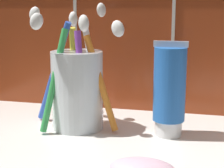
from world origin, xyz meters
TOP-DOWN VIEW (x-y plane):
  - sink_counter at (0.00, 0.00)cm, footprint 64.73×38.76cm
  - toothbrush_cup at (-10.63, 7.95)cm, footprint 15.88×13.46cm
  - toothpaste_tube at (2.32, 7.85)cm, footprint 4.48×4.27cm

SIDE VIEW (x-z plane):
  - sink_counter at x=0.00cm, z-range 0.00..2.00cm
  - toothbrush_cup at x=-10.63cm, z-range -0.80..17.06cm
  - toothpaste_tube at x=2.32cm, z-range 1.90..14.65cm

